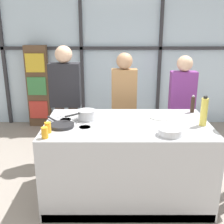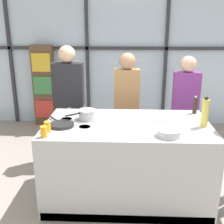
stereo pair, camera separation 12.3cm
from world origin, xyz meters
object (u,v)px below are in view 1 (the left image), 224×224
at_px(spectator_center_left, 124,100).
at_px(mixing_bowl, 170,131).
at_px(white_plate, 161,117).
at_px(saucepan, 87,115).
at_px(frying_pan, 62,125).
at_px(juice_glass_near, 45,133).
at_px(pepper_grinder, 193,104).
at_px(spectator_far_left, 66,98).
at_px(spectator_center_right, 182,102).
at_px(juice_glass_far, 48,128).
at_px(oil_bottle, 205,112).

distance_m(spectator_center_left, mixing_bowl, 1.35).
distance_m(white_plate, mixing_bowl, 0.54).
bearing_deg(saucepan, frying_pan, -136.31).
height_order(spectator_center_left, juice_glass_near, spectator_center_left).
height_order(saucepan, white_plate, saucepan).
bearing_deg(pepper_grinder, saucepan, -168.13).
bearing_deg(spectator_center_left, spectator_far_left, 0.00).
xyz_separation_m(mixing_bowl, juice_glass_near, (-1.25, -0.08, 0.02)).
bearing_deg(frying_pan, spectator_center_right, 33.65).
distance_m(spectator_center_left, frying_pan, 1.27).
distance_m(spectator_center_left, juice_glass_far, 1.48).
relative_size(spectator_far_left, juice_glass_near, 15.17).
relative_size(frying_pan, white_plate, 1.59).
relative_size(spectator_center_right, juice_glass_far, 13.98).
xyz_separation_m(spectator_center_left, spectator_center_right, (0.84, 0.00, -0.03)).
height_order(frying_pan, juice_glass_far, juice_glass_far).
bearing_deg(spectator_far_left, white_plate, 149.53).
height_order(frying_pan, oil_bottle, oil_bottle).
xyz_separation_m(juice_glass_near, juice_glass_far, (0.00, 0.14, 0.00)).
bearing_deg(saucepan, spectator_center_right, 31.38).
bearing_deg(juice_glass_near, pepper_grinder, 26.31).
relative_size(spectator_center_left, juice_glass_near, 14.32).
relative_size(spectator_center_left, spectator_center_right, 1.02).
relative_size(spectator_far_left, juice_glass_far, 15.17).
bearing_deg(spectator_center_left, frying_pan, 55.19).
xyz_separation_m(frying_pan, juice_glass_near, (-0.11, -0.31, 0.04)).
distance_m(mixing_bowl, juice_glass_far, 1.25).
bearing_deg(spectator_far_left, saucepan, 114.69).
height_order(pepper_grinder, juice_glass_near, pepper_grinder).
xyz_separation_m(spectator_center_left, oil_bottle, (0.84, -1.00, 0.14)).
relative_size(spectator_center_left, frying_pan, 3.93).
xyz_separation_m(spectator_center_right, white_plate, (-0.43, -0.74, 0.02)).
height_order(spectator_center_left, mixing_bowl, spectator_center_left).
height_order(white_plate, oil_bottle, oil_bottle).
relative_size(spectator_far_left, frying_pan, 4.16).
bearing_deg(mixing_bowl, saucepan, 151.79).
xyz_separation_m(spectator_center_left, mixing_bowl, (0.41, -1.28, 0.02)).
bearing_deg(pepper_grinder, juice_glass_near, -153.69).
xyz_separation_m(frying_pan, oil_bottle, (1.56, 0.05, 0.14)).
bearing_deg(saucepan, spectator_far_left, 114.69).
bearing_deg(pepper_grinder, mixing_bowl, -119.76).
height_order(white_plate, juice_glass_far, juice_glass_far).
relative_size(spectator_center_left, white_plate, 6.24).
distance_m(frying_pan, white_plate, 1.18).
bearing_deg(spectator_center_right, spectator_center_left, 0.00).
height_order(spectator_center_left, juice_glass_far, spectator_center_left).
distance_m(spectator_center_right, frying_pan, 1.88).
distance_m(spectator_center_left, oil_bottle, 1.31).
distance_m(spectator_far_left, pepper_grinder, 1.77).
xyz_separation_m(spectator_center_right, frying_pan, (-1.57, -1.04, 0.03)).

